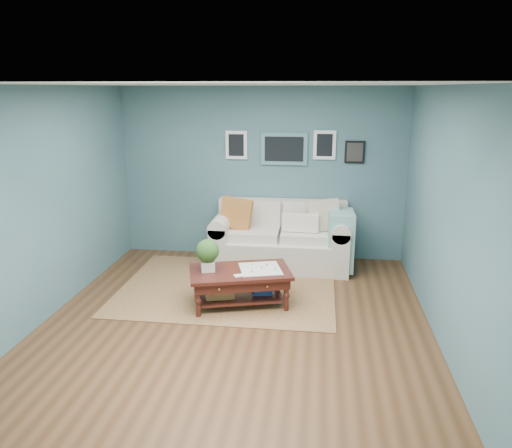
# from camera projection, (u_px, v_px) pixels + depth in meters

# --- Properties ---
(room_shell) EXTENTS (5.00, 5.02, 2.70)m
(room_shell) POSITION_uv_depth(u_px,v_px,m) (236.00, 209.00, 5.56)
(room_shell) COLOR brown
(room_shell) RESTS_ON ground
(area_rug) EXTENTS (2.90, 2.32, 0.01)m
(area_rug) POSITION_uv_depth(u_px,v_px,m) (228.00, 287.00, 6.88)
(area_rug) COLOR brown
(area_rug) RESTS_ON ground
(loveseat) EXTENTS (2.11, 0.96, 1.09)m
(loveseat) POSITION_uv_depth(u_px,v_px,m) (287.00, 238.00, 7.63)
(loveseat) COLOR beige
(loveseat) RESTS_ON ground
(coffee_table) EXTENTS (1.39, 1.04, 0.87)m
(coffee_table) POSITION_uv_depth(u_px,v_px,m) (235.00, 276.00, 6.24)
(coffee_table) COLOR #351510
(coffee_table) RESTS_ON ground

